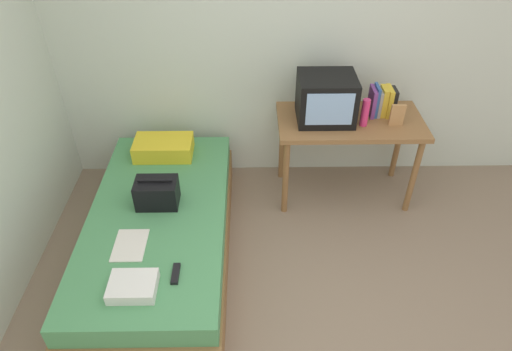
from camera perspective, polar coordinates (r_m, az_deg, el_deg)
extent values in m
cube|color=silver|center=(3.80, 4.57, 17.41)|extent=(5.20, 0.10, 2.60)
cube|color=olive|center=(3.54, -11.70, -7.96)|extent=(1.00, 2.00, 0.26)
cube|color=#4C935B|center=(3.39, -12.15, -5.45)|extent=(0.97, 1.94, 0.16)
cube|color=olive|center=(3.73, 11.76, 6.65)|extent=(1.16, 0.60, 0.04)
cylinder|color=olive|center=(3.68, 3.73, -0.26)|extent=(0.05, 0.05, 0.71)
cylinder|color=olive|center=(3.90, 19.17, -0.11)|extent=(0.05, 0.05, 0.71)
cylinder|color=olive|center=(4.06, 3.29, 3.92)|extent=(0.05, 0.05, 0.71)
cylinder|color=olive|center=(4.26, 17.40, 3.86)|extent=(0.05, 0.05, 0.71)
cube|color=black|center=(3.61, 8.78, 9.56)|extent=(0.44, 0.38, 0.36)
cube|color=#8CB2E0|center=(3.44, 9.24, 8.16)|extent=(0.35, 0.01, 0.26)
cylinder|color=#E53372|center=(3.62, 13.52, 7.69)|extent=(0.06, 0.06, 0.22)
cube|color=#7A3D89|center=(3.78, 14.35, 8.97)|extent=(0.03, 0.17, 0.23)
cube|color=#2D5699|center=(3.78, 14.79, 9.09)|extent=(0.02, 0.15, 0.25)
cube|color=gray|center=(3.79, 15.12, 8.86)|extent=(0.02, 0.15, 0.22)
cube|color=gold|center=(3.80, 15.66, 8.96)|extent=(0.04, 0.14, 0.24)
cube|color=gold|center=(3.81, 16.25, 8.93)|extent=(0.04, 0.16, 0.23)
cube|color=black|center=(3.82, 16.77, 8.84)|extent=(0.03, 0.14, 0.22)
cube|color=#B27F4C|center=(3.69, 17.30, 7.25)|extent=(0.11, 0.02, 0.18)
cube|color=yellow|center=(3.85, -11.52, 3.46)|extent=(0.48, 0.29, 0.14)
cube|color=black|center=(3.33, -12.32, -2.14)|extent=(0.30, 0.20, 0.20)
cylinder|color=black|center=(3.26, -12.58, -0.60)|extent=(0.24, 0.02, 0.02)
cube|color=white|center=(3.13, -15.52, -8.42)|extent=(0.21, 0.29, 0.01)
cube|color=black|center=(2.89, -10.05, -12.03)|extent=(0.04, 0.16, 0.02)
cube|color=#B7B7BC|center=(3.48, -14.46, -2.45)|extent=(0.04, 0.14, 0.02)
cube|color=white|center=(2.85, -15.19, -13.27)|extent=(0.28, 0.22, 0.07)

